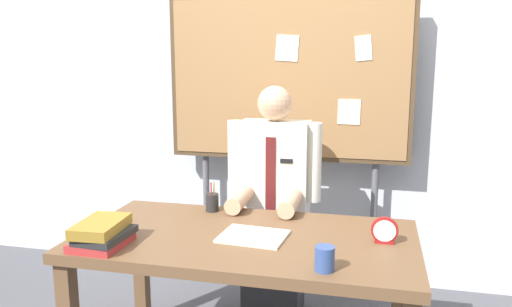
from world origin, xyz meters
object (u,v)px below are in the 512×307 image
object	(u,v)px
coffee_mug	(325,259)
pen_holder	(212,202)
person	(274,212)
bulletin_board	(288,82)
desk	(246,253)
open_notebook	(253,236)
desk_clock	(385,231)
book_stack	(102,234)

from	to	relation	value
coffee_mug	pen_holder	size ratio (longest dim) A/B	0.61
person	bulletin_board	size ratio (longest dim) A/B	0.72
person	desk	bearing A→B (deg)	-90.00
desk	pen_holder	world-z (taller)	pen_holder
person	pen_holder	xyz separation A→B (m)	(-0.27, -0.33, 0.14)
open_notebook	person	bearing A→B (deg)	93.29
coffee_mug	person	bearing A→B (deg)	112.27
person	desk_clock	xyz separation A→B (m)	(0.62, -0.60, 0.14)
bulletin_board	desk_clock	distance (m)	1.34
person	book_stack	world-z (taller)	person
person	bulletin_board	xyz separation A→B (m)	(0.00, 0.42, 0.74)
book_stack	open_notebook	xyz separation A→B (m)	(0.62, 0.25, -0.05)
person	coffee_mug	bearing A→B (deg)	-67.73
bulletin_board	open_notebook	world-z (taller)	bulletin_board
bulletin_board	coffee_mug	distance (m)	1.56
open_notebook	desk	bearing A→B (deg)	152.65
desk	book_stack	size ratio (longest dim) A/B	5.41
desk	coffee_mug	xyz separation A→B (m)	(0.39, -0.31, 0.14)
desk	book_stack	bearing A→B (deg)	-154.76
desk_clock	pen_holder	xyz separation A→B (m)	(-0.89, 0.27, -0.00)
open_notebook	desk_clock	size ratio (longest dim) A/B	2.47
book_stack	coffee_mug	world-z (taller)	book_stack
desk	book_stack	xyz separation A→B (m)	(-0.58, -0.27, 0.14)
desk	desk_clock	distance (m)	0.64
person	open_notebook	distance (m)	0.68
bulletin_board	coffee_mug	world-z (taller)	bulletin_board
person	bulletin_board	distance (m)	0.86
book_stack	open_notebook	size ratio (longest dim) A/B	0.98
desk_clock	coffee_mug	world-z (taller)	desk_clock
coffee_mug	pen_holder	bearing A→B (deg)	136.44
person	book_stack	bearing A→B (deg)	-122.04
bulletin_board	pen_holder	world-z (taller)	bulletin_board
desk	person	xyz separation A→B (m)	(0.00, 0.65, -0.00)
person	open_notebook	xyz separation A→B (m)	(0.04, -0.67, 0.10)
desk	open_notebook	size ratio (longest dim) A/B	5.29
book_stack	open_notebook	world-z (taller)	book_stack
desk	person	bearing A→B (deg)	90.00
book_stack	pen_holder	distance (m)	0.67
bulletin_board	open_notebook	xyz separation A→B (m)	(0.04, -1.10, -0.65)
person	coffee_mug	world-z (taller)	person
book_stack	coffee_mug	bearing A→B (deg)	-2.17
desk	open_notebook	bearing A→B (deg)	-27.35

